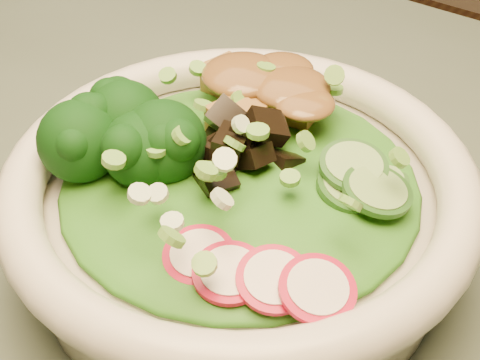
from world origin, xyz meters
The scene contains 10 objects.
dining_table centered at (0.00, 0.00, 0.64)m, with size 1.20×0.80×0.75m.
salad_bowl centered at (0.12, -0.04, 0.79)m, with size 0.30×0.30×0.08m.
lettuce_bed centered at (0.12, -0.04, 0.82)m, with size 0.23×0.23×0.03m, color #1F5712.
broccoli_florets centered at (0.06, -0.07, 0.84)m, with size 0.09×0.08×0.05m, color black, non-canonical shape.
radish_slices centered at (0.16, -0.11, 0.82)m, with size 0.12×0.05×0.02m, color #B20D2E, non-canonical shape.
cucumber_slices centered at (0.19, -0.01, 0.83)m, with size 0.08×0.08×0.04m, color #89C46D, non-canonical shape.
mushroom_heap centered at (0.12, -0.03, 0.83)m, with size 0.08×0.08×0.05m, color black, non-canonical shape.
tofu_cubes centered at (0.09, 0.02, 0.83)m, with size 0.10×0.07×0.04m, color olive, non-canonical shape.
peanut_sauce centered at (0.09, 0.02, 0.85)m, with size 0.08×0.06×0.02m, color brown.
scallion_garnish centered at (0.12, -0.04, 0.84)m, with size 0.22×0.22×0.03m, color #69AC3C, non-canonical shape.
Camera 1 is at (0.32, -0.30, 1.09)m, focal length 50.00 mm.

